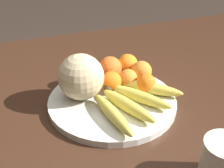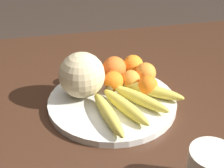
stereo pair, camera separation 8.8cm
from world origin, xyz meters
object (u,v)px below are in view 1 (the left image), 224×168
Objects in this scene: orange_mid_center at (146,83)px; produce_tag at (134,92)px; orange_top_small at (86,72)px; banana_bunch at (133,101)px; orange_front_right at (141,71)px; orange_front_left at (110,68)px; orange_back_left at (112,81)px; fruit_bowl at (112,101)px; orange_back_right at (127,64)px; ceramic_mug at (224,162)px; orange_side_extra at (129,78)px; melon at (81,77)px; kitchen_table at (133,121)px.

orange_mid_center is 0.05m from produce_tag.
orange_top_small reaches higher than produce_tag.
banana_bunch is 0.15m from orange_front_right.
orange_front_left is 1.25× the size of orange_back_left.
orange_front_left reaches higher than fruit_bowl.
orange_mid_center is at bearing -30.09° from produce_tag.
ceramic_mug is (0.03, -0.47, -0.00)m from orange_back_right.
orange_side_extra is (0.12, -0.08, -0.00)m from orange_top_small.
ceramic_mug is at bearing -69.91° from orange_top_small.
fruit_bowl is 0.13m from orange_front_left.
melon is at bearing -176.62° from orange_side_extra.
orange_front_right is at bearing -18.41° from orange_top_small.
produce_tag reaches higher than fruit_bowl.
banana_bunch is at bearing -37.36° from melon.
orange_back_right is 1.19× the size of orange_side_extra.
orange_front_left is 0.08m from orange_top_small.
orange_front_right is 0.97× the size of orange_back_right.
fruit_bowl is 0.15m from orange_front_right.
melon is 0.10m from orange_back_left.
orange_front_right is (0.05, 0.07, 0.13)m from kitchen_table.
orange_back_right is (-0.02, 0.06, 0.00)m from orange_front_right.
orange_back_left reaches higher than orange_mid_center.
orange_front_left is 1.33× the size of orange_side_extra.
orange_front_right is at bearing 27.76° from produce_tag.
ceramic_mug reaches higher than banana_bunch.
ceramic_mug is (0.09, -0.29, 0.01)m from banana_bunch.
orange_back_left is at bearing 3.91° from melon.
orange_top_small is 0.17m from produce_tag.
orange_back_right is 0.12m from produce_tag.
orange_front_right is at bearing 90.76° from ceramic_mug.
kitchen_table is at bearing -172.12° from orange_mid_center.
orange_top_small reaches higher than orange_back_left.
orange_front_right is (0.08, 0.12, 0.02)m from banana_bunch.
produce_tag is (-0.04, 0.00, -0.03)m from orange_mid_center.
orange_front_right reaches higher than produce_tag.
banana_bunch is (0.04, -0.05, 0.03)m from fruit_bowl.
orange_front_left is 0.07m from orange_back_right.
orange_front_left is at bearing -9.68° from orange_top_small.
fruit_bowl is (-0.07, 0.00, 0.09)m from kitchen_table.
orange_back_left is at bearing 106.15° from ceramic_mug.
orange_back_left reaches higher than produce_tag.
banana_bunch is 4.40× the size of orange_back_left.
orange_back_right is 0.47m from ceramic_mug.
orange_mid_center is at bearing -101.68° from orange_front_right.
ceramic_mug reaches higher than kitchen_table.
orange_front_left is 0.10m from orange_front_right.
produce_tag is (0.04, -0.10, -0.04)m from orange_front_left.
banana_bunch is at bearing 106.50° from ceramic_mug.
orange_side_extra is 0.40m from ceramic_mug.
orange_top_small is (-0.08, 0.01, -0.01)m from orange_front_left.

